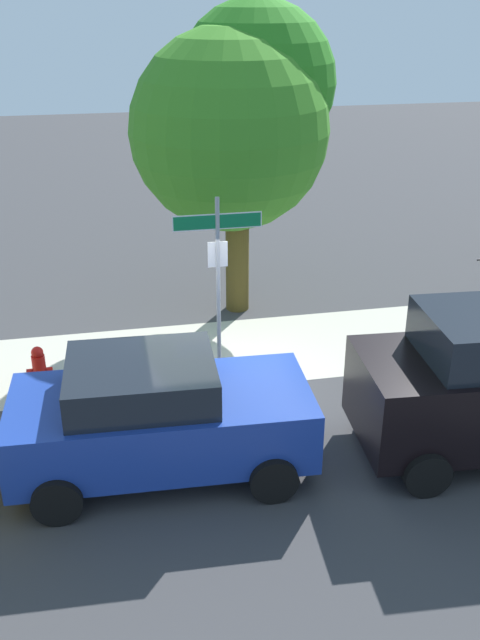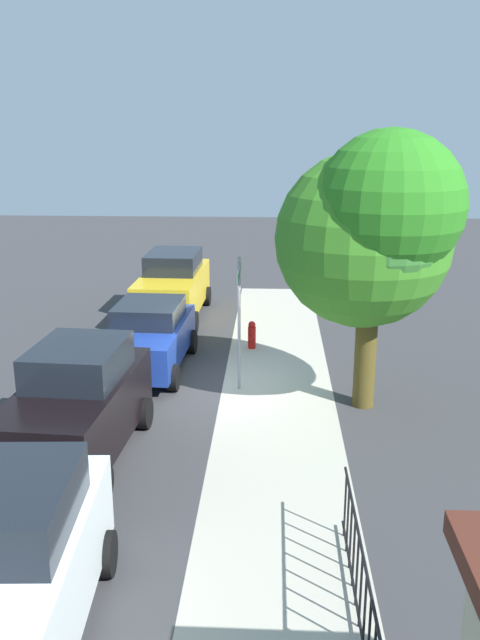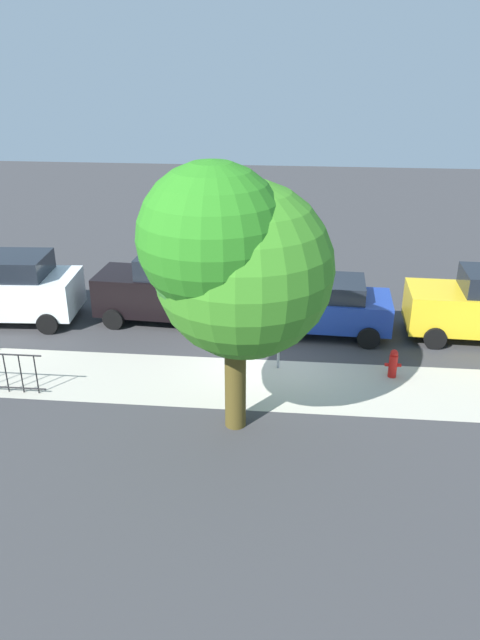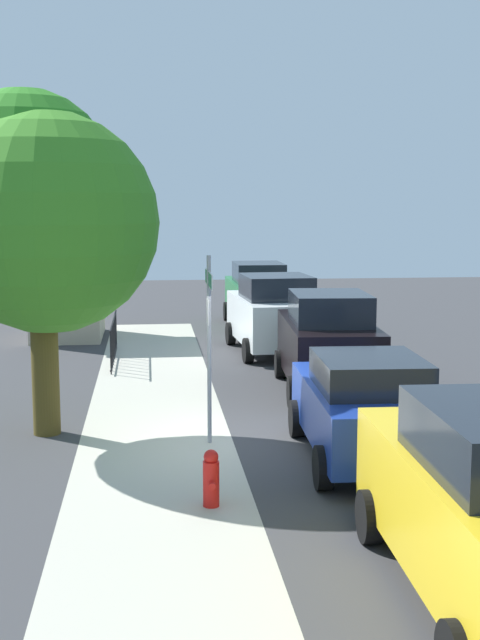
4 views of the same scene
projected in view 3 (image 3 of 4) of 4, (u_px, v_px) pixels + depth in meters
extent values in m
plane|color=#38383A|center=(278.00, 361.00, 16.83)|extent=(60.00, 60.00, 0.00)
cube|color=#B1AC9C|center=(199.00, 380.00, 15.83)|extent=(24.00, 2.60, 0.00)
cylinder|color=#9EA0A5|center=(279.00, 314.00, 15.82)|extent=(0.07, 0.07, 3.17)
cube|color=#0F723D|center=(281.00, 270.00, 15.33)|extent=(1.38, 0.02, 0.22)
cube|color=white|center=(281.00, 270.00, 15.33)|extent=(1.41, 0.02, 0.25)
cube|color=silver|center=(280.00, 290.00, 15.53)|extent=(0.32, 0.02, 0.42)
cylinder|color=#4E411A|center=(235.00, 369.00, 13.41)|extent=(0.47, 0.47, 2.89)
sphere|color=#396F2F|center=(213.00, 238.00, 11.92)|extent=(2.62, 2.62, 2.62)
sphere|color=#377C2F|center=(214.00, 267.00, 12.37)|extent=(2.54, 2.54, 2.54)
sphere|color=#398422|center=(244.00, 270.00, 12.61)|extent=(3.73, 3.73, 3.73)
sphere|color=#297B1D|center=(213.00, 238.00, 11.97)|extent=(3.01, 3.01, 3.01)
cylinder|color=black|center=(435.00, 338.00, 17.39)|extent=(0.65, 0.24, 0.64)
cylinder|color=black|center=(425.00, 313.00, 19.01)|extent=(0.65, 0.24, 0.64)
cube|color=navy|center=(322.00, 309.00, 18.20)|extent=(4.08, 1.94, 0.87)
cube|color=black|center=(331.00, 288.00, 17.89)|extent=(1.99, 1.65, 0.50)
cylinder|color=black|center=(273.00, 332.00, 17.75)|extent=(0.65, 0.25, 0.64)
cylinder|color=black|center=(278.00, 308.00, 19.36)|extent=(0.65, 0.25, 0.64)
cylinder|color=black|center=(369.00, 338.00, 17.41)|extent=(0.65, 0.25, 0.64)
cylinder|color=black|center=(366.00, 313.00, 19.02)|extent=(0.65, 0.25, 0.64)
cube|color=black|center=(166.00, 293.00, 18.95)|extent=(4.29, 2.03, 1.20)
cube|color=black|center=(172.00, 265.00, 18.54)|extent=(2.11, 1.68, 0.64)
cylinder|color=black|center=(113.00, 319.00, 18.61)|extent=(0.65, 0.26, 0.64)
cylinder|color=black|center=(132.00, 297.00, 20.20)|extent=(0.65, 0.26, 0.64)
cylinder|color=black|center=(205.00, 325.00, 18.20)|extent=(0.65, 0.26, 0.64)
cylinder|color=black|center=(217.00, 303.00, 19.79)|extent=(0.65, 0.26, 0.64)
cube|color=white|center=(11.00, 293.00, 18.99)|extent=(4.24, 2.18, 1.17)
cube|color=black|center=(14.00, 265.00, 18.62)|extent=(2.08, 1.82, 0.63)
cylinder|color=black|center=(48.00, 324.00, 18.30)|extent=(0.65, 0.26, 0.64)
cylinder|color=black|center=(67.00, 299.00, 20.07)|extent=(0.65, 0.26, 0.64)
cylinder|color=black|center=(36.00, 375.00, 15.04)|extent=(0.03, 0.03, 1.05)
cylinder|color=black|center=(21.00, 374.00, 15.08)|extent=(0.03, 0.03, 1.05)
cylinder|color=black|center=(6.00, 373.00, 15.11)|extent=(0.03, 0.03, 1.05)
cylinder|color=red|center=(393.00, 366.00, 15.90)|extent=(0.22, 0.22, 0.62)
sphere|color=red|center=(394.00, 353.00, 15.75)|extent=(0.20, 0.20, 0.20)
cylinder|color=red|center=(399.00, 365.00, 15.87)|extent=(0.10, 0.09, 0.09)
cylinder|color=red|center=(387.00, 365.00, 15.90)|extent=(0.10, 0.09, 0.09)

